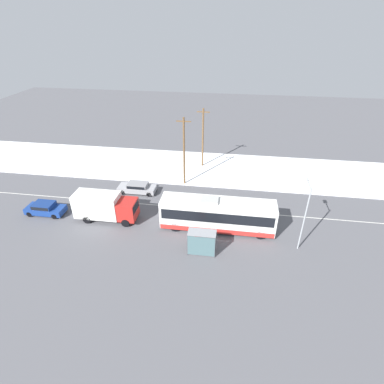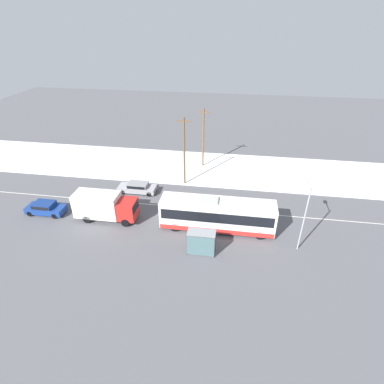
% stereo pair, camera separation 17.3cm
% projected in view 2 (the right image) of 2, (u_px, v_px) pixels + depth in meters
% --- Properties ---
extents(ground_plane, '(120.00, 120.00, 0.00)m').
position_uv_depth(ground_plane, '(203.00, 209.00, 34.90)').
color(ground_plane, '#56565B').
extents(snow_lot, '(80.00, 11.03, 0.12)m').
position_uv_depth(snow_lot, '(212.00, 168.00, 43.98)').
color(snow_lot, white).
rests_on(snow_lot, ground_plane).
extents(lane_marking_center, '(60.00, 0.12, 0.00)m').
position_uv_depth(lane_marking_center, '(203.00, 209.00, 34.90)').
color(lane_marking_center, silver).
rests_on(lane_marking_center, ground_plane).
extents(city_bus, '(11.75, 2.57, 3.54)m').
position_uv_depth(city_bus, '(217.00, 215.00, 30.91)').
color(city_bus, white).
rests_on(city_bus, ground_plane).
extents(box_truck, '(6.75, 2.30, 3.12)m').
position_uv_depth(box_truck, '(104.00, 206.00, 32.38)').
color(box_truck, silver).
rests_on(box_truck, ground_plane).
extents(sedan_car, '(4.74, 1.80, 1.30)m').
position_uv_depth(sedan_car, '(137.00, 187.00, 37.84)').
color(sedan_car, '#9E9EA3').
rests_on(sedan_car, ground_plane).
extents(parked_car_near_truck, '(4.28, 1.80, 1.40)m').
position_uv_depth(parked_car_near_truck, '(45.00, 208.00, 33.76)').
color(parked_car_near_truck, navy).
rests_on(parked_car_near_truck, ground_plane).
extents(pedestrian_at_stop, '(0.63, 0.28, 1.75)m').
position_uv_depth(pedestrian_at_stop, '(198.00, 237.00, 28.87)').
color(pedestrian_at_stop, '#23232D').
rests_on(pedestrian_at_stop, ground_plane).
extents(bus_shelter, '(2.61, 1.20, 2.40)m').
position_uv_depth(bus_shelter, '(201.00, 240.00, 27.46)').
color(bus_shelter, gray).
rests_on(bus_shelter, ground_plane).
extents(streetlamp, '(0.36, 2.48, 6.75)m').
position_uv_depth(streetlamp, '(305.00, 209.00, 27.18)').
color(streetlamp, '#9EA3A8').
rests_on(streetlamp, ground_plane).
extents(utility_pole_roadside, '(1.80, 0.24, 9.06)m').
position_uv_depth(utility_pole_roadside, '(184.00, 151.00, 37.66)').
color(utility_pole_roadside, brown).
rests_on(utility_pole_roadside, ground_plane).
extents(utility_pole_snowlot, '(1.80, 0.24, 8.64)m').
position_uv_depth(utility_pole_snowlot, '(203.00, 137.00, 42.48)').
color(utility_pole_snowlot, brown).
rests_on(utility_pole_snowlot, ground_plane).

